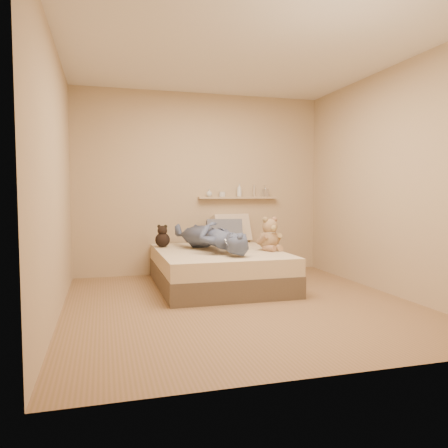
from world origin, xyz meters
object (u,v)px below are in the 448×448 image
object	(u,v)px
dark_plush	(162,237)
person	(211,236)
pillow_cream	(231,229)
teddy_bear	(269,236)
wall_shelf	(238,198)
bed	(218,268)
pillow_grey	(224,232)
game_console	(233,242)

from	to	relation	value
dark_plush	person	distance (m)	0.73
pillow_cream	teddy_bear	bearing A→B (deg)	-78.55
wall_shelf	dark_plush	bearing A→B (deg)	-161.04
bed	pillow_cream	xyz separation A→B (m)	(0.42, 0.83, 0.43)
pillow_grey	wall_shelf	bearing A→B (deg)	38.53
pillow_grey	person	distance (m)	0.78
teddy_bear	person	xyz separation A→B (m)	(-0.72, 0.17, 0.01)
teddy_bear	wall_shelf	xyz separation A→B (m)	(-0.07, 1.08, 0.48)
person	dark_plush	bearing A→B (deg)	-56.39
teddy_bear	person	bearing A→B (deg)	166.79
bed	dark_plush	size ratio (longest dim) A/B	6.30
bed	person	world-z (taller)	person
pillow_cream	person	xyz separation A→B (m)	(-0.52, -0.83, -0.02)
game_console	wall_shelf	bearing A→B (deg)	70.51
game_console	pillow_cream	world-z (taller)	pillow_cream
pillow_cream	wall_shelf	distance (m)	0.47
bed	game_console	distance (m)	0.67
pillow_cream	dark_plush	bearing A→B (deg)	-162.76
pillow_grey	wall_shelf	size ratio (longest dim) A/B	0.42
pillow_cream	pillow_grey	size ratio (longest dim) A/B	1.10
bed	teddy_bear	size ratio (longest dim) A/B	4.47
teddy_bear	pillow_cream	world-z (taller)	teddy_bear
bed	game_console	world-z (taller)	game_console
game_console	wall_shelf	world-z (taller)	wall_shelf
teddy_bear	dark_plush	world-z (taller)	teddy_bear
person	bed	bearing A→B (deg)	165.29
game_console	teddy_bear	size ratio (longest dim) A/B	0.45
dark_plush	person	bearing A→B (deg)	-43.25
dark_plush	person	world-z (taller)	person
dark_plush	wall_shelf	size ratio (longest dim) A/B	0.25
game_console	person	distance (m)	0.56
bed	wall_shelf	xyz separation A→B (m)	(0.55, 0.91, 0.88)
pillow_cream	wall_shelf	world-z (taller)	wall_shelf
bed	pillow_cream	world-z (taller)	pillow_cream
bed	game_console	size ratio (longest dim) A/B	9.86
bed	person	size ratio (longest dim) A/B	1.25
bed	pillow_cream	size ratio (longest dim) A/B	3.45
bed	person	distance (m)	0.42
dark_plush	person	xyz separation A→B (m)	(0.53, -0.50, 0.05)
bed	teddy_bear	distance (m)	0.76
teddy_bear	wall_shelf	world-z (taller)	wall_shelf
game_console	pillow_cream	size ratio (longest dim) A/B	0.35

